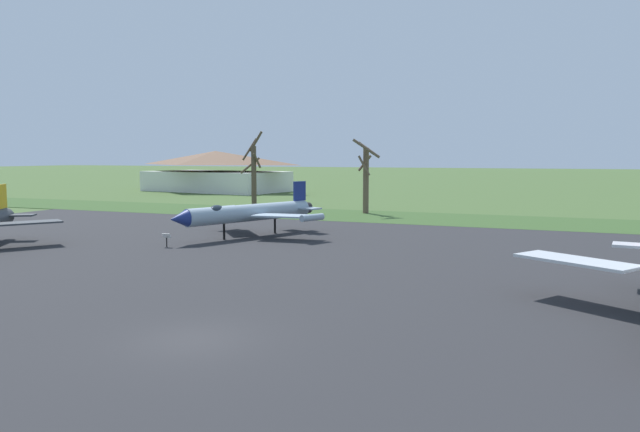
% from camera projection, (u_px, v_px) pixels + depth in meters
% --- Properties ---
extents(ground_plane, '(600.00, 600.00, 0.00)m').
position_uv_depth(ground_plane, '(193.00, 341.00, 20.26)').
color(ground_plane, '#425B2D').
extents(asphalt_apron, '(87.07, 45.28, 0.05)m').
position_uv_depth(asphalt_apron, '(334.00, 270.00, 32.79)').
color(asphalt_apron, '#28282B').
rests_on(asphalt_apron, ground).
extents(grass_verge_strip, '(147.07, 12.00, 0.06)m').
position_uv_depth(grass_verge_strip, '(436.00, 219.00, 59.22)').
color(grass_verge_strip, '#355226').
rests_on(grass_verge_strip, ground).
extents(jet_fighter_rear_center, '(11.03, 12.86, 4.15)m').
position_uv_depth(jet_fighter_rear_center, '(249.00, 213.00, 45.92)').
color(jet_fighter_rear_center, '#8EA3B2').
rests_on(jet_fighter_rear_center, ground).
extents(info_placard_rear_center, '(0.62, 0.30, 0.99)m').
position_uv_depth(info_placard_rear_center, '(167.00, 239.00, 40.76)').
color(info_placard_rear_center, black).
rests_on(info_placard_rear_center, ground).
extents(bare_tree_far_left, '(2.66, 2.63, 9.25)m').
position_uv_depth(bare_tree_far_left, '(254.00, 172.00, 71.96)').
color(bare_tree_far_left, brown).
rests_on(bare_tree_far_left, ground).
extents(bare_tree_left_of_center, '(2.94, 2.99, 8.08)m').
position_uv_depth(bare_tree_left_of_center, '(366.00, 175.00, 64.33)').
color(bare_tree_left_of_center, brown).
rests_on(bare_tree_left_of_center, ground).
extents(visitor_building, '(27.62, 17.65, 7.14)m').
position_uv_depth(visitor_building, '(216.00, 171.00, 106.06)').
color(visitor_building, silver).
rests_on(visitor_building, ground).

